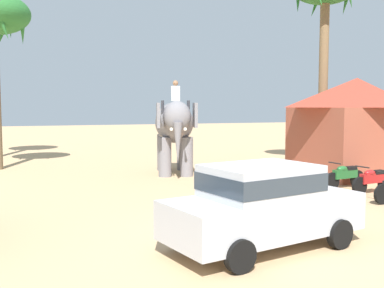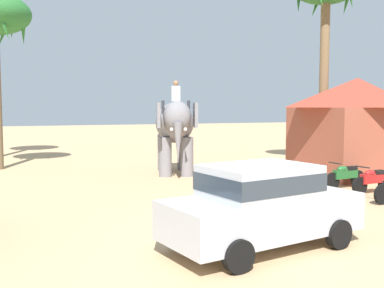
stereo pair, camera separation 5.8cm
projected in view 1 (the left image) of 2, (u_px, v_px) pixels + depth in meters
ground_plane at (249, 241)px, 9.76m from camera, size 120.00×120.00×0.00m
car_sedan_foreground at (263, 203)px, 9.17m from camera, size 4.37×2.53×1.70m
elephant_with_mahout at (175, 127)px, 19.15m from camera, size 2.38×4.02×3.88m
motorcycle_far_in_row at (373, 180)px, 14.93m from camera, size 1.79×0.55×0.94m
motorcycle_end_of_row at (345, 175)px, 15.89m from camera, size 1.80×0.55×0.94m
roadside_hut at (356, 124)px, 18.83m from camera, size 5.20×4.44×4.00m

